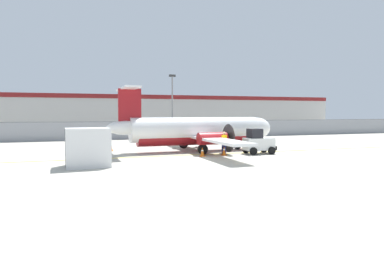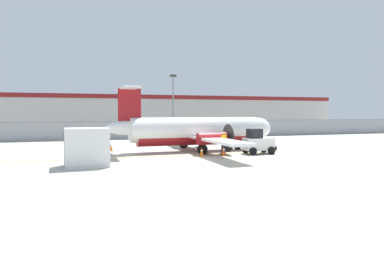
# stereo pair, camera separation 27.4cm
# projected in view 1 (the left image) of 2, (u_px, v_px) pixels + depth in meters

# --- Properties ---
(ground_plane) EXTENTS (140.00, 140.00, 0.01)m
(ground_plane) POSITION_uv_depth(u_px,v_px,m) (207.00, 154.00, 25.17)
(ground_plane) COLOR #B7B2A3
(perimeter_fence) EXTENTS (98.00, 0.10, 2.10)m
(perimeter_fence) POSITION_uv_depth(u_px,v_px,m) (158.00, 129.00, 40.28)
(perimeter_fence) COLOR gray
(perimeter_fence) RESTS_ON ground
(parking_lot_strip) EXTENTS (98.00, 17.00, 0.12)m
(parking_lot_strip) POSITION_uv_depth(u_px,v_px,m) (141.00, 133.00, 51.23)
(parking_lot_strip) COLOR #38383A
(parking_lot_strip) RESTS_ON ground
(background_building) EXTENTS (91.00, 8.10, 6.50)m
(background_building) POSITION_uv_depth(u_px,v_px,m) (125.00, 111.00, 68.61)
(background_building) COLOR beige
(background_building) RESTS_ON ground
(commuter_airplane) EXTENTS (13.79, 16.04, 4.92)m
(commuter_airplane) POSITION_uv_depth(u_px,v_px,m) (199.00, 131.00, 27.33)
(commuter_airplane) COLOR white
(commuter_airplane) RESTS_ON ground
(baggage_tug) EXTENTS (2.35, 1.42, 1.88)m
(baggage_tug) POSITION_uv_depth(u_px,v_px,m) (258.00, 142.00, 25.49)
(baggage_tug) COLOR silver
(baggage_tug) RESTS_ON ground
(ground_crew_worker) EXTENTS (0.46, 0.53, 1.70)m
(ground_crew_worker) POSITION_uv_depth(u_px,v_px,m) (224.00, 142.00, 24.78)
(ground_crew_worker) COLOR #191E4C
(ground_crew_worker) RESTS_ON ground
(cargo_container) EXTENTS (2.51, 2.13, 2.20)m
(cargo_container) POSITION_uv_depth(u_px,v_px,m) (88.00, 147.00, 19.51)
(cargo_container) COLOR silver
(cargo_container) RESTS_ON ground
(traffic_cone_near_left) EXTENTS (0.36, 0.36, 0.64)m
(traffic_cone_near_left) POSITION_uv_depth(u_px,v_px,m) (249.00, 144.00, 29.54)
(traffic_cone_near_left) COLOR orange
(traffic_cone_near_left) RESTS_ON ground
(traffic_cone_near_right) EXTENTS (0.36, 0.36, 0.64)m
(traffic_cone_near_right) POSITION_uv_depth(u_px,v_px,m) (111.00, 147.00, 27.29)
(traffic_cone_near_right) COLOR orange
(traffic_cone_near_right) RESTS_ON ground
(traffic_cone_far_left) EXTENTS (0.36, 0.36, 0.64)m
(traffic_cone_far_left) POSITION_uv_depth(u_px,v_px,m) (224.00, 151.00, 24.60)
(traffic_cone_far_left) COLOR orange
(traffic_cone_far_left) RESTS_ON ground
(traffic_cone_far_right) EXTENTS (0.36, 0.36, 0.64)m
(traffic_cone_far_right) POSITION_uv_depth(u_px,v_px,m) (202.00, 152.00, 23.93)
(traffic_cone_far_right) COLOR orange
(traffic_cone_far_right) RESTS_ON ground
(parked_car_0) EXTENTS (4.34, 2.30, 1.58)m
(parked_car_0) POSITION_uv_depth(u_px,v_px,m) (31.00, 129.00, 44.99)
(parked_car_0) COLOR #19662D
(parked_car_0) RESTS_ON parking_lot_strip
(parked_car_1) EXTENTS (4.29, 2.18, 1.58)m
(parked_car_1) POSITION_uv_depth(u_px,v_px,m) (60.00, 129.00, 44.17)
(parked_car_1) COLOR gray
(parked_car_1) RESTS_ON parking_lot_strip
(parked_car_2) EXTENTS (4.28, 2.18, 1.58)m
(parked_car_2) POSITION_uv_depth(u_px,v_px,m) (100.00, 129.00, 45.65)
(parked_car_2) COLOR black
(parked_car_2) RESTS_ON parking_lot_strip
(parked_car_3) EXTENTS (4.23, 2.05, 1.58)m
(parked_car_3) POSITION_uv_depth(u_px,v_px,m) (129.00, 128.00, 46.51)
(parked_car_3) COLOR black
(parked_car_3) RESTS_ON parking_lot_strip
(parked_car_4) EXTENTS (4.34, 2.31, 1.58)m
(parked_car_4) POSITION_uv_depth(u_px,v_px,m) (166.00, 128.00, 46.54)
(parked_car_4) COLOR navy
(parked_car_4) RESTS_ON parking_lot_strip
(parked_car_5) EXTENTS (4.21, 2.02, 1.58)m
(parked_car_5) POSITION_uv_depth(u_px,v_px,m) (194.00, 128.00, 47.64)
(parked_car_5) COLOR slate
(parked_car_5) RESTS_ON parking_lot_strip
(parked_car_6) EXTENTS (4.39, 2.45, 1.58)m
(parked_car_6) POSITION_uv_depth(u_px,v_px,m) (194.00, 125.00, 57.63)
(parked_car_6) COLOR red
(parked_car_6) RESTS_ON parking_lot_strip
(parked_car_7) EXTENTS (4.32, 2.25, 1.58)m
(parked_car_7) POSITION_uv_depth(u_px,v_px,m) (238.00, 127.00, 51.69)
(parked_car_7) COLOR #19662D
(parked_car_7) RESTS_ON parking_lot_strip
(apron_light_pole) EXTENTS (0.70, 0.30, 7.27)m
(apron_light_pole) POSITION_uv_depth(u_px,v_px,m) (172.00, 101.00, 37.99)
(apron_light_pole) COLOR slate
(apron_light_pole) RESTS_ON ground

